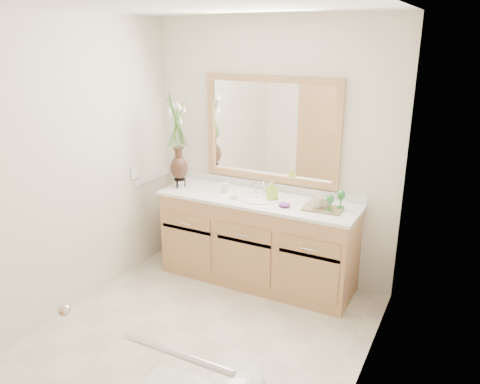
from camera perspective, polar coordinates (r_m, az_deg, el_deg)
The scene contains 23 objects.
floor at distance 3.81m, azimuth -4.83°, elevation -17.15°, with size 2.60×2.60×0.00m, color beige.
ceiling at distance 3.11m, azimuth -6.09°, elevation 21.76°, with size 2.40×2.60×0.02m, color white.
wall_back at distance 4.37m, azimuth 3.85°, elevation 4.97°, with size 2.40×0.02×2.40m, color white.
wall_front at distance 2.36m, azimuth -22.78°, elevation -8.50°, with size 2.40×0.02×2.40m, color white.
wall_left at distance 4.02m, azimuth -19.96°, elevation 2.69°, with size 0.02×2.60×2.40m, color white.
wall_right at distance 2.83m, azimuth 15.55°, elevation -3.24°, with size 0.02×2.60×2.40m, color white.
vanity at distance 4.39m, azimuth 2.12°, elevation -6.03°, with size 1.80×0.55×0.80m.
counter at distance 4.23m, azimuth 2.19°, elevation -0.90°, with size 1.84×0.57×0.03m, color white.
sink at distance 4.23m, azimuth 2.07°, elevation -1.47°, with size 0.38×0.34×0.23m.
mirror at distance 4.31m, azimuth 3.79°, elevation 7.56°, with size 1.32×0.04×0.97m.
switch_plate at distance 4.60m, azimuth -12.65°, elevation 2.40°, with size 0.02×0.12×0.12m, color white.
door at distance 2.68m, azimuth -26.24°, elevation -10.57°, with size 0.80×0.03×2.00m, color tan.
grab_bar at distance 2.09m, azimuth -7.79°, elevation -18.95°, with size 0.03×0.03×0.55m, color silver.
flower_vase at distance 4.43m, azimuth -7.63°, elevation 7.41°, with size 0.20×0.20×0.81m.
tumbler at distance 4.37m, azimuth -1.82°, elevation 0.55°, with size 0.07×0.07×0.09m, color beige.
soap_dish at distance 4.22m, azimuth -0.73°, elevation -0.59°, with size 0.10×0.10×0.03m.
soap_bottle at distance 4.17m, azimuth 3.95°, elevation 0.09°, with size 0.07×0.07×0.15m, color #9ACB2F.
purple_dish at distance 4.01m, azimuth 5.42°, elevation -1.56°, with size 0.11×0.09×0.04m, color #67297B.
tray at distance 4.00m, azimuth 10.05°, elevation -1.97°, with size 0.33×0.22×0.02m, color brown.
mug_left at distance 3.96m, azimuth 9.24°, elevation -1.24°, with size 0.10×0.09×0.10m, color beige.
mug_right at distance 4.00m, azimuth 10.33°, elevation -1.11°, with size 0.10×0.09×0.10m, color beige.
goblet_front at distance 3.91m, azimuth 10.96°, elevation -0.95°, with size 0.06×0.06×0.14m.
goblet_back at distance 3.99m, azimuth 12.23°, elevation -0.47°, with size 0.07×0.07×0.15m.
Camera 1 is at (1.70, -2.60, 2.21)m, focal length 35.00 mm.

